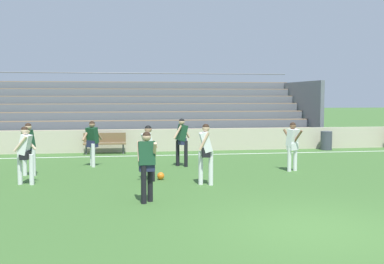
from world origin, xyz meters
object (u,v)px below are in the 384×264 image
(bench_far_left, at_px, (105,141))
(player_white_wide_right, at_px, (206,148))
(player_dark_dropping_back, at_px, (29,144))
(trash_bin, at_px, (326,141))
(player_dark_overlapping, at_px, (182,138))
(player_white_pressing_high, at_px, (148,148))
(player_white_deep_cover, at_px, (293,142))
(bleacher_stand, at_px, (118,111))
(player_white_on_ball, at_px, (25,150))
(soccer_ball, at_px, (161,176))
(player_dark_challenging, at_px, (147,161))
(player_dark_trailing_run, at_px, (92,140))

(bench_far_left, relative_size, player_white_wide_right, 1.04)
(player_dark_dropping_back, bearing_deg, trash_bin, 22.80)
(player_dark_dropping_back, distance_m, player_dark_overlapping, 5.12)
(bench_far_left, bearing_deg, player_dark_overlapping, -54.59)
(player_white_wide_right, relative_size, player_white_pressing_high, 1.05)
(player_dark_dropping_back, bearing_deg, player_dark_overlapping, 13.62)
(player_white_wide_right, bearing_deg, player_white_deep_cover, 30.18)
(bleacher_stand, distance_m, bench_far_left, 4.70)
(player_white_pressing_high, xyz_separation_m, player_white_deep_cover, (4.84, 1.04, -0.01))
(player_white_on_ball, bearing_deg, bleacher_stand, 77.33)
(soccer_ball, bearing_deg, player_dark_dropping_back, 162.31)
(player_white_deep_cover, bearing_deg, soccer_ball, -168.62)
(player_white_wide_right, xyz_separation_m, soccer_ball, (-1.19, 1.01, -0.92))
(trash_bin, height_order, player_white_on_ball, player_white_on_ball)
(bench_far_left, relative_size, player_dark_challenging, 1.07)
(player_white_pressing_high, relative_size, player_dark_challenging, 0.98)
(bench_far_left, height_order, player_dark_dropping_back, player_dark_dropping_back)
(bench_far_left, bearing_deg, player_white_deep_cover, -41.32)
(player_white_pressing_high, distance_m, player_white_on_ball, 3.46)
(player_white_pressing_high, height_order, player_dark_overlapping, player_dark_overlapping)
(player_dark_challenging, height_order, player_dark_dropping_back, player_dark_challenging)
(player_dark_overlapping, bearing_deg, player_dark_dropping_back, -166.38)
(bleacher_stand, height_order, player_dark_overlapping, bleacher_stand)
(trash_bin, distance_m, player_dark_challenging, 12.84)
(bench_far_left, distance_m, player_white_wide_right, 8.07)
(player_dark_dropping_back, bearing_deg, player_white_deep_cover, -2.58)
(trash_bin, height_order, player_dark_overlapping, player_dark_overlapping)
(player_white_wide_right, height_order, player_dark_overlapping, player_white_wide_right)
(player_white_wide_right, bearing_deg, player_dark_overlapping, 93.64)
(trash_bin, xyz_separation_m, player_dark_overlapping, (-7.25, -3.94, 0.59))
(bleacher_stand, xyz_separation_m, player_dark_overlapping, (2.28, -8.49, -0.69))
(player_dark_challenging, distance_m, player_white_deep_cover, 6.32)
(player_white_on_ball, bearing_deg, player_white_deep_cover, 7.54)
(player_white_deep_cover, bearing_deg, trash_bin, 55.80)
(player_white_wide_right, height_order, player_dark_dropping_back, player_white_wide_right)
(player_white_wide_right, relative_size, player_dark_challenging, 1.03)
(bleacher_stand, relative_size, player_white_on_ball, 12.37)
(player_dark_trailing_run, relative_size, player_dark_overlapping, 0.95)
(bleacher_stand, xyz_separation_m, player_dark_trailing_run, (-0.85, -8.03, -0.75))
(player_white_deep_cover, distance_m, soccer_ball, 4.63)
(bleacher_stand, height_order, player_dark_dropping_back, bleacher_stand)
(player_dark_overlapping, bearing_deg, player_dark_challenging, -105.83)
(player_dark_challenging, bearing_deg, player_white_wide_right, 47.47)
(player_white_on_ball, distance_m, player_white_deep_cover, 8.37)
(trash_bin, relative_size, player_white_wide_right, 0.50)
(player_dark_trailing_run, bearing_deg, bench_far_left, 84.92)
(bleacher_stand, relative_size, bench_far_left, 11.34)
(trash_bin, distance_m, player_dark_overlapping, 8.27)
(bench_far_left, height_order, trash_bin, bench_far_left)
(player_dark_trailing_run, height_order, player_dark_overlapping, player_dark_overlapping)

